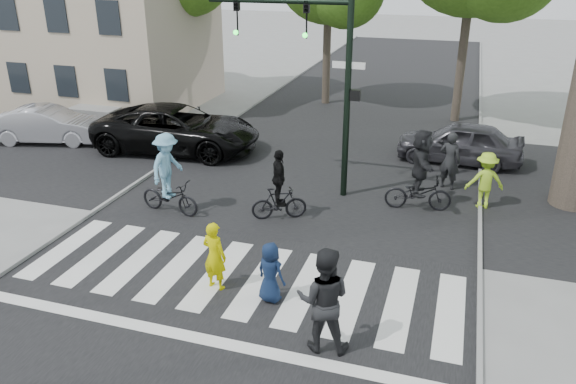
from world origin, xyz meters
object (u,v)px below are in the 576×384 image
pedestrian_woman (214,256)px  car_suv (177,129)px  cyclist_left (168,179)px  car_grey (459,142)px  pedestrian_adult (324,300)px  cyclist_right (420,175)px  pedestrian_child (270,272)px  car_silver (48,125)px  cyclist_mid (279,191)px  traffic_signal (318,60)px

pedestrian_woman → car_suv: (-5.04, 7.88, 0.05)m
cyclist_left → car_grey: cyclist_left is taller
cyclist_left → car_grey: size_ratio=0.55×
pedestrian_adult → cyclist_right: (1.03, 6.58, 0.02)m
pedestrian_child → cyclist_left: bearing=-18.9°
cyclist_right → car_silver: bearing=171.9°
pedestrian_child → cyclist_mid: bearing=-54.7°
car_suv → car_silver: size_ratio=1.43×
car_suv → car_grey: (9.66, 1.80, -0.11)m
car_suv → car_silver: (-5.09, -0.57, -0.14)m
pedestrian_adult → car_suv: 11.92m
cyclist_left → car_grey: 9.89m
cyclist_right → car_silver: cyclist_right is taller
cyclist_mid → car_suv: cyclist_mid is taller
cyclist_right → cyclist_mid: bearing=-153.4°
pedestrian_child → cyclist_left: (-4.02, 3.18, 0.33)m
pedestrian_woman → car_grey: (4.61, 9.68, -0.06)m
traffic_signal → pedestrian_woman: traffic_signal is taller
car_grey → car_suv: bearing=-75.9°
pedestrian_adult → cyclist_mid: (-2.43, 4.84, -0.21)m
pedestrian_child → car_suv: bearing=-32.2°
traffic_signal → pedestrian_adult: (1.98, -6.93, -2.90)m
car_suv → car_silver: car_suv is taller
pedestrian_child → car_silver: size_ratio=0.32×
cyclist_left → cyclist_mid: size_ratio=1.17×
pedestrian_child → pedestrian_adult: bearing=160.1°
cyclist_mid → car_suv: bearing=140.9°
pedestrian_woman → car_silver: bearing=-23.5°
cyclist_left → cyclist_right: (6.43, 2.27, 0.05)m
pedestrian_child → cyclist_right: (2.42, 5.45, 0.38)m
pedestrian_adult → cyclist_left: bearing=-46.8°
car_grey → cyclist_mid: bearing=-32.4°
pedestrian_child → cyclist_right: bearing=-94.5°
car_silver → pedestrian_woman: bearing=-140.3°
traffic_signal → car_suv: 6.85m
traffic_signal → pedestrian_adult: bearing=-74.1°
cyclist_mid → cyclist_right: size_ratio=0.84×
cyclist_mid → cyclist_right: bearing=26.6°
car_suv → traffic_signal: bearing=-115.4°
pedestrian_woman → car_grey: bearing=-103.1°
car_suv → car_silver: bearing=91.8°
pedestrian_woman → pedestrian_child: pedestrian_woman is taller
cyclist_left → car_suv: bearing=115.6°
car_silver → pedestrian_child: bearing=-137.5°
car_suv → pedestrian_child: bearing=-146.2°
pedestrian_woman → pedestrian_adult: size_ratio=0.76×
pedestrian_woman → cyclist_left: cyclist_left is taller
cyclist_left → car_suv: 5.32m
cyclist_right → car_grey: (0.93, 4.33, -0.32)m
pedestrian_woman → car_suv: 9.36m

